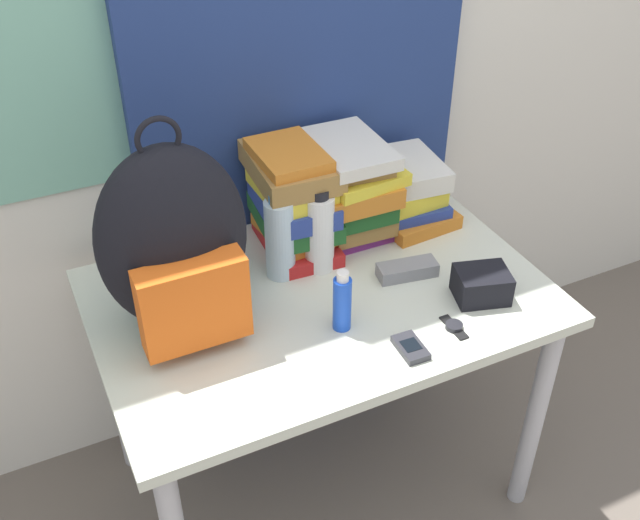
# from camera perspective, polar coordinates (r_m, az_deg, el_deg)

# --- Properties ---
(wall_back) EXTENTS (6.00, 0.06, 2.50)m
(wall_back) POSITION_cam_1_polar(r_m,az_deg,el_deg) (1.93, -6.10, 17.93)
(wall_back) COLOR silver
(wall_back) RESTS_ON ground_plane
(curtain_blue) EXTENTS (0.92, 0.04, 2.50)m
(curtain_blue) POSITION_cam_1_polar(r_m,az_deg,el_deg) (1.93, -1.42, 18.10)
(curtain_blue) COLOR navy
(curtain_blue) RESTS_ON ground_plane
(desk) EXTENTS (1.09, 0.72, 0.71)m
(desk) POSITION_cam_1_polar(r_m,az_deg,el_deg) (1.89, 0.00, -4.77)
(desk) COLOR beige
(desk) RESTS_ON ground_plane
(backpack) EXTENTS (0.33, 0.26, 0.51)m
(backpack) POSITION_cam_1_polar(r_m,az_deg,el_deg) (1.64, -11.02, 1.11)
(backpack) COLOR black
(backpack) RESTS_ON desk
(book_stack_left) EXTENTS (0.21, 0.29, 0.29)m
(book_stack_left) POSITION_cam_1_polar(r_m,az_deg,el_deg) (1.90, -2.06, 4.67)
(book_stack_left) COLOR red
(book_stack_left) RESTS_ON desk
(book_stack_center) EXTENTS (0.23, 0.27, 0.27)m
(book_stack_center) POSITION_cam_1_polar(r_m,az_deg,el_deg) (1.97, 2.20, 5.50)
(book_stack_center) COLOR #6B2370
(book_stack_center) RESTS_ON desk
(book_stack_right) EXTENTS (0.24, 0.29, 0.17)m
(book_stack_right) POSITION_cam_1_polar(r_m,az_deg,el_deg) (2.08, 6.38, 5.29)
(book_stack_right) COLOR orange
(book_stack_right) RESTS_ON desk
(water_bottle) EXTENTS (0.07, 0.07, 0.23)m
(water_bottle) POSITION_cam_1_polar(r_m,az_deg,el_deg) (1.82, -3.08, 1.72)
(water_bottle) COLOR silver
(water_bottle) RESTS_ON desk
(sports_bottle) EXTENTS (0.07, 0.07, 0.23)m
(sports_bottle) POSITION_cam_1_polar(r_m,az_deg,el_deg) (1.85, -0.05, 2.18)
(sports_bottle) COLOR white
(sports_bottle) RESTS_ON desk
(sunscreen_bottle) EXTENTS (0.04, 0.04, 0.16)m
(sunscreen_bottle) POSITION_cam_1_polar(r_m,az_deg,el_deg) (1.68, 1.70, -3.24)
(sunscreen_bottle) COLOR blue
(sunscreen_bottle) RESTS_ON desk
(cell_phone) EXTENTS (0.06, 0.09, 0.02)m
(cell_phone) POSITION_cam_1_polar(r_m,az_deg,el_deg) (1.68, 6.92, -6.65)
(cell_phone) COLOR #2D2D33
(cell_phone) RESTS_ON desk
(sunglasses_case) EXTENTS (0.16, 0.08, 0.04)m
(sunglasses_case) POSITION_cam_1_polar(r_m,az_deg,el_deg) (1.88, 6.66, -0.75)
(sunglasses_case) COLOR gray
(sunglasses_case) RESTS_ON desk
(camera_pouch) EXTENTS (0.15, 0.13, 0.07)m
(camera_pouch) POSITION_cam_1_polar(r_m,az_deg,el_deg) (1.83, 12.21, -1.85)
(camera_pouch) COLOR black
(camera_pouch) RESTS_ON desk
(wristwatch) EXTENTS (0.04, 0.09, 0.01)m
(wristwatch) POSITION_cam_1_polar(r_m,az_deg,el_deg) (1.75, 10.17, -5.01)
(wristwatch) COLOR black
(wristwatch) RESTS_ON desk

